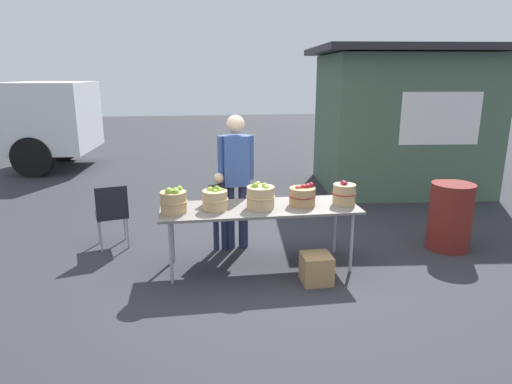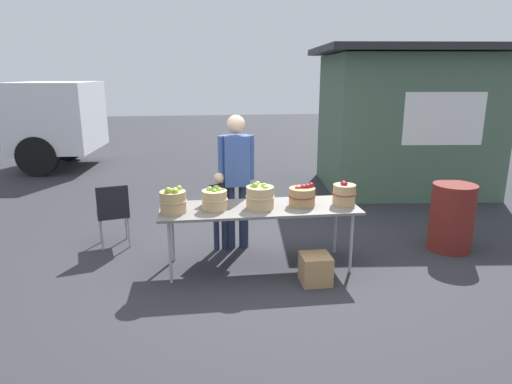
# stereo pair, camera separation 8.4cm
# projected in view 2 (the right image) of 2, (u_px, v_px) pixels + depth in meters

# --- Properties ---
(ground_plane) EXTENTS (40.00, 40.00, 0.00)m
(ground_plane) POSITION_uv_depth(u_px,v_px,m) (259.00, 266.00, 5.41)
(ground_plane) COLOR #2D2D33
(market_table) EXTENTS (2.30, 0.76, 0.75)m
(market_table) POSITION_uv_depth(u_px,v_px,m) (259.00, 210.00, 5.22)
(market_table) COLOR slate
(market_table) RESTS_ON ground
(apple_basket_green_0) EXTENTS (0.31, 0.31, 0.30)m
(apple_basket_green_0) POSITION_uv_depth(u_px,v_px,m) (173.00, 201.00, 4.98)
(apple_basket_green_0) COLOR tan
(apple_basket_green_0) RESTS_ON market_table
(apple_basket_green_1) EXTENTS (0.30, 0.30, 0.28)m
(apple_basket_green_1) POSITION_uv_depth(u_px,v_px,m) (215.00, 199.00, 5.10)
(apple_basket_green_1) COLOR tan
(apple_basket_green_1) RESTS_ON market_table
(apple_basket_green_2) EXTENTS (0.34, 0.34, 0.30)m
(apple_basket_green_2) POSITION_uv_depth(u_px,v_px,m) (260.00, 197.00, 5.13)
(apple_basket_green_2) COLOR tan
(apple_basket_green_2) RESTS_ON market_table
(apple_basket_red_0) EXTENTS (0.32, 0.32, 0.27)m
(apple_basket_red_0) POSITION_uv_depth(u_px,v_px,m) (302.00, 196.00, 5.24)
(apple_basket_red_0) COLOR #A87F51
(apple_basket_red_0) RESTS_ON market_table
(apple_basket_red_1) EXTENTS (0.29, 0.29, 0.29)m
(apple_basket_red_1) POSITION_uv_depth(u_px,v_px,m) (344.00, 194.00, 5.27)
(apple_basket_red_1) COLOR tan
(apple_basket_red_1) RESTS_ON market_table
(vendor_adult) EXTENTS (0.46, 0.25, 1.76)m
(vendor_adult) POSITION_uv_depth(u_px,v_px,m) (236.00, 172.00, 5.73)
(vendor_adult) COLOR #262D4C
(vendor_adult) RESTS_ON ground
(child_customer) EXTENTS (0.27, 0.15, 1.04)m
(child_customer) POSITION_uv_depth(u_px,v_px,m) (220.00, 205.00, 5.77)
(child_customer) COLOR #262D4C
(child_customer) RESTS_ON ground
(food_kiosk) EXTENTS (3.78, 3.24, 2.74)m
(food_kiosk) POSITION_uv_depth(u_px,v_px,m) (405.00, 119.00, 8.81)
(food_kiosk) COLOR #47604C
(food_kiosk) RESTS_ON ground
(folding_chair) EXTENTS (0.49, 0.49, 0.86)m
(folding_chair) POSITION_uv_depth(u_px,v_px,m) (113.00, 210.00, 5.89)
(folding_chair) COLOR black
(folding_chair) RESTS_ON ground
(trash_barrel) EXTENTS (0.55, 0.55, 0.88)m
(trash_barrel) POSITION_uv_depth(u_px,v_px,m) (452.00, 217.00, 5.82)
(trash_barrel) COLOR maroon
(trash_barrel) RESTS_ON ground
(produce_crate) EXTENTS (0.32, 0.32, 0.32)m
(produce_crate) POSITION_uv_depth(u_px,v_px,m) (315.00, 269.00, 4.95)
(produce_crate) COLOR #A87F51
(produce_crate) RESTS_ON ground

